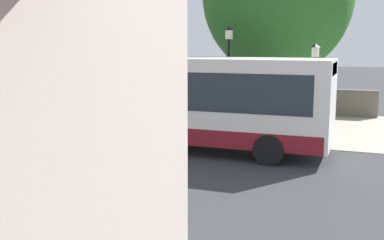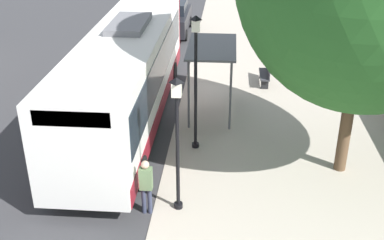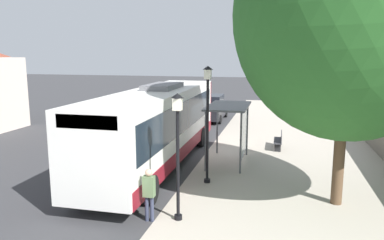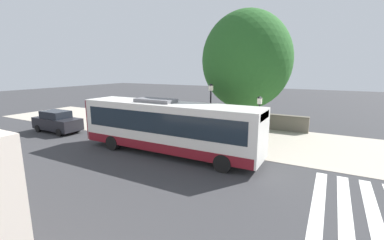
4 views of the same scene
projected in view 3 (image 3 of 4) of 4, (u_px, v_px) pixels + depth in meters
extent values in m
plane|color=#353538|center=(206.00, 153.00, 18.70)|extent=(120.00, 120.00, 0.00)
cube|color=#ADA393|center=(299.00, 159.00, 17.67)|extent=(9.00, 44.00, 0.02)
cube|color=silver|center=(157.00, 123.00, 16.45)|extent=(2.52, 12.21, 2.90)
cube|color=black|center=(157.00, 115.00, 16.39)|extent=(2.56, 11.23, 1.28)
cube|color=maroon|center=(157.00, 149.00, 16.66)|extent=(2.56, 11.96, 0.58)
cube|color=maroon|center=(190.00, 105.00, 22.27)|extent=(2.56, 0.06, 2.78)
cube|color=black|center=(87.00, 122.00, 10.44)|extent=(1.89, 0.08, 0.41)
cube|color=slate|center=(163.00, 86.00, 17.05)|extent=(1.26, 2.69, 0.22)
cylinder|color=black|center=(150.00, 190.00, 12.34)|extent=(0.30, 1.00, 1.00)
cylinder|color=black|center=(85.00, 184.00, 12.88)|extent=(0.30, 1.00, 1.00)
cylinder|color=black|center=(201.00, 137.00, 20.05)|extent=(0.30, 1.00, 1.00)
cylinder|color=black|center=(159.00, 135.00, 20.59)|extent=(0.30, 1.00, 1.00)
cylinder|color=#515459|center=(217.00, 128.00, 18.49)|extent=(0.08, 0.08, 2.58)
cylinder|color=#515459|center=(206.00, 142.00, 15.67)|extent=(0.08, 0.08, 2.58)
cylinder|color=#515459|center=(247.00, 129.00, 18.15)|extent=(0.08, 0.08, 2.58)
cylinder|color=#515459|center=(241.00, 144.00, 15.33)|extent=(0.08, 0.08, 2.58)
cube|color=#515459|center=(228.00, 106.00, 16.68)|extent=(1.77, 3.24, 0.08)
cube|color=silver|center=(244.00, 133.00, 16.73)|extent=(0.03, 2.65, 2.07)
cylinder|color=#2D3347|center=(152.00, 209.00, 11.10)|extent=(0.12, 0.12, 0.78)
cylinder|color=#2D3347|center=(147.00, 208.00, 11.14)|extent=(0.12, 0.12, 0.78)
cube|color=#59724C|center=(149.00, 186.00, 11.00)|extent=(0.34, 0.22, 0.63)
sphere|color=tan|center=(149.00, 173.00, 10.92)|extent=(0.21, 0.21, 0.21)
cube|color=#333338|center=(278.00, 141.00, 19.48)|extent=(0.40, 1.55, 0.06)
cube|color=#333338|center=(281.00, 136.00, 19.40)|extent=(0.04, 1.55, 0.40)
cube|color=black|center=(278.00, 142.00, 20.12)|extent=(0.32, 0.06, 0.45)
cube|color=black|center=(278.00, 148.00, 18.93)|extent=(0.32, 0.06, 0.45)
cylinder|color=black|center=(207.00, 181.00, 14.46)|extent=(0.24, 0.24, 0.16)
cylinder|color=black|center=(207.00, 132.00, 14.12)|extent=(0.10, 0.10, 4.00)
cube|color=silver|center=(208.00, 74.00, 13.73)|extent=(0.24, 0.24, 0.35)
pyramid|color=black|center=(208.00, 68.00, 13.69)|extent=(0.28, 0.28, 0.14)
cylinder|color=black|center=(178.00, 217.00, 11.25)|extent=(0.24, 0.24, 0.16)
cylinder|color=black|center=(178.00, 167.00, 10.97)|extent=(0.10, 0.10, 3.34)
cube|color=silver|center=(177.00, 104.00, 10.64)|extent=(0.24, 0.24, 0.35)
pyramid|color=black|center=(177.00, 96.00, 10.59)|extent=(0.28, 0.28, 0.14)
cylinder|color=brown|center=(340.00, 143.00, 12.09)|extent=(0.36, 0.36, 4.17)
ellipsoid|color=#265B23|center=(349.00, 14.00, 11.38)|extent=(7.09, 7.09, 7.80)
cube|color=black|center=(211.00, 110.00, 27.91)|extent=(1.86, 4.51, 0.98)
cube|color=black|center=(212.00, 99.00, 27.88)|extent=(1.58, 2.35, 0.61)
cylinder|color=black|center=(220.00, 120.00, 26.38)|extent=(0.22, 0.64, 0.64)
cylinder|color=black|center=(195.00, 119.00, 26.79)|extent=(0.22, 0.64, 0.64)
cylinder|color=black|center=(226.00, 113.00, 29.19)|extent=(0.22, 0.64, 0.64)
cylinder|color=black|center=(204.00, 112.00, 29.59)|extent=(0.22, 0.64, 0.64)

